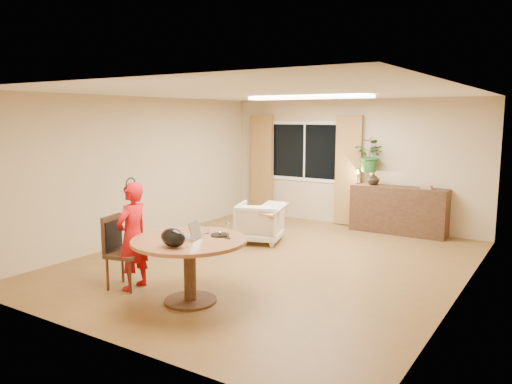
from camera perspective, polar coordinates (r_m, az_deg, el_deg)
floor at (r=7.83m, az=1.72°, el=-8.06°), size 6.50×6.50×0.00m
ceiling at (r=7.51m, az=1.82°, el=11.30°), size 6.50×6.50×0.00m
wall_back at (r=10.47m, az=10.98°, el=3.29°), size 5.50×0.00×5.50m
wall_left at (r=9.27m, az=-12.98°, el=2.54°), size 0.00×6.50×6.50m
wall_right at (r=6.60m, az=22.70°, el=-0.33°), size 0.00×6.50×6.50m
window at (r=10.89m, az=5.58°, el=4.66°), size 1.70×0.03×1.30m
curtain_left at (r=11.37m, az=0.65°, el=3.08°), size 0.55×0.08×2.25m
curtain_right at (r=10.41m, az=10.50°, el=2.42°), size 0.55×0.08×2.25m
ceiling_panel at (r=8.56m, az=6.02°, el=10.71°), size 2.20×0.35×0.05m
dining_table at (r=6.12m, az=-7.60°, el=-6.86°), size 1.39×1.39×0.79m
dining_chair at (r=6.82m, az=-14.69°, el=-6.68°), size 0.55×0.52×0.97m
child at (r=6.72m, az=-13.91°, el=-4.91°), size 0.54×0.38×1.41m
laptop at (r=6.08m, az=-8.27°, el=-4.23°), size 0.38×0.29×0.23m
tumbler at (r=6.31m, az=-5.72°, el=-4.30°), size 0.07×0.07×0.10m
wine_glass at (r=6.02m, az=-3.27°, el=-4.37°), size 0.09×0.09×0.21m
pot_lid at (r=6.18m, az=-4.15°, el=-4.84°), size 0.24×0.24×0.04m
handbag at (r=5.70m, az=-9.46°, el=-5.17°), size 0.34×0.21×0.22m
armchair at (r=8.99m, az=0.41°, el=-3.49°), size 0.98×0.99×0.72m
throw at (r=8.73m, az=1.66°, el=-1.37°), size 0.49×0.58×0.03m
sideboard at (r=10.01m, az=15.95°, el=-2.01°), size 1.82×0.45×0.91m
vase at (r=10.08m, az=13.28°, el=1.50°), size 0.28×0.28×0.25m
bouquet at (r=10.06m, az=13.00°, el=4.10°), size 0.69×0.63×0.66m
book_stack at (r=9.80m, az=18.92°, el=0.57°), size 0.23×0.20×0.08m
desk_lamp at (r=10.14m, az=11.57°, el=1.79°), size 0.14×0.14×0.31m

